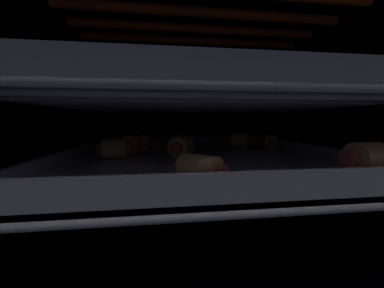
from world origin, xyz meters
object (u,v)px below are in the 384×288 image
(oven_rack_upper, at_px, (198,106))
(pig_in_blanket_upper_8, at_px, (313,85))
(pig_in_blanket_lower_9, at_px, (182,144))
(pig_in_blanket_upper_1, at_px, (256,92))
(pig_in_blanket_upper_6, at_px, (159,88))
(pig_in_blanket_upper_0, at_px, (105,93))
(pig_in_blanket_upper_3, at_px, (350,75))
(oven_rack_lower, at_px, (198,162))
(pig_in_blanket_lower_3, at_px, (181,146))
(heating_element, at_px, (198,29))
(pig_in_blanket_lower_7, at_px, (366,158))
(pig_in_blanket_upper_2, at_px, (130,87))
(pig_in_blanket_lower_8, at_px, (269,141))
(pig_in_blanket_lower_5, at_px, (200,168))
(pig_in_blanket_upper_5, at_px, (161,99))
(pig_in_blanket_upper_7, at_px, (199,96))
(pig_in_blanket_lower_6, at_px, (143,143))
(pig_in_blanket_upper_4, at_px, (151,91))
(pig_in_blanket_lower_1, at_px, (182,140))
(baking_tray_lower, at_px, (198,156))
(pig_in_blanket_lower_0, at_px, (239,140))
(pig_in_blanket_lower_2, at_px, (127,144))
(pig_in_blanket_lower_4, at_px, (114,149))
(baking_tray_upper, at_px, (198,100))

(oven_rack_upper, xyz_separation_m, pig_in_blanket_upper_8, (0.16, -0.07, 0.03))
(pig_in_blanket_lower_9, xyz_separation_m, pig_in_blanket_upper_1, (0.12, -0.05, 0.09))
(pig_in_blanket_upper_6, height_order, pig_in_blanket_upper_8, pig_in_blanket_upper_8)
(pig_in_blanket_upper_0, xyz_separation_m, pig_in_blanket_upper_3, (0.30, -0.23, -0.00))
(oven_rack_lower, height_order, pig_in_blanket_lower_3, pig_in_blanket_lower_3)
(heating_element, xyz_separation_m, pig_in_blanket_lower_7, (0.16, -0.16, -0.19))
(pig_in_blanket_upper_6, bearing_deg, pig_in_blanket_upper_8, -7.85)
(pig_in_blanket_lower_7, height_order, pig_in_blanket_upper_2, pig_in_blanket_upper_2)
(pig_in_blanket_lower_8, distance_m, pig_in_blanket_upper_1, 0.14)
(pig_in_blanket_lower_5, height_order, pig_in_blanket_upper_0, pig_in_blanket_upper_0)
(pig_in_blanket_upper_0, relative_size, pig_in_blanket_upper_2, 1.34)
(pig_in_blanket_lower_3, bearing_deg, pig_in_blanket_upper_6, -153.44)
(pig_in_blanket_upper_5, height_order, pig_in_blanket_upper_7, same)
(oven_rack_upper, bearing_deg, pig_in_blanket_upper_7, 79.46)
(pig_in_blanket_upper_5, xyz_separation_m, pig_in_blanket_upper_8, (0.22, -0.24, 0.00))
(pig_in_blanket_lower_9, distance_m, pig_in_blanket_upper_0, 0.17)
(pig_in_blanket_upper_1, xyz_separation_m, pig_in_blanket_upper_3, (0.04, -0.14, 0.00))
(pig_in_blanket_lower_6, xyz_separation_m, pig_in_blanket_upper_2, (-0.01, -0.10, 0.09))
(pig_in_blanket_upper_3, bearing_deg, pig_in_blanket_lower_7, -25.93)
(pig_in_blanket_upper_8, bearing_deg, heating_element, 156.75)
(pig_in_blanket_upper_2, relative_size, pig_in_blanket_upper_7, 0.95)
(pig_in_blanket_upper_4, distance_m, pig_in_blanket_upper_6, 0.07)
(pig_in_blanket_lower_5, relative_size, pig_in_blanket_upper_4, 0.84)
(oven_rack_upper, xyz_separation_m, pig_in_blanket_upper_1, (0.09, -0.02, 0.02))
(pig_in_blanket_lower_1, bearing_deg, pig_in_blanket_upper_6, -105.95)
(baking_tray_lower, xyz_separation_m, pig_in_blanket_upper_5, (-0.06, 0.17, 0.11))
(pig_in_blanket_upper_1, height_order, pig_in_blanket_upper_3, pig_in_blanket_upper_3)
(pig_in_blanket_lower_6, xyz_separation_m, pig_in_blanket_upper_7, (0.11, 0.03, 0.09))
(pig_in_blanket_upper_5, bearing_deg, pig_in_blanket_lower_6, -107.11)
(pig_in_blanket_lower_0, distance_m, pig_in_blanket_upper_1, 0.12)
(pig_in_blanket_lower_2, relative_size, pig_in_blanket_upper_2, 0.98)
(pig_in_blanket_lower_4, height_order, pig_in_blanket_upper_7, pig_in_blanket_upper_7)
(oven_rack_lower, distance_m, pig_in_blanket_upper_0, 0.22)
(oven_rack_upper, bearing_deg, pig_in_blanket_lower_6, 149.97)
(pig_in_blanket_lower_3, bearing_deg, baking_tray_lower, 34.65)
(pig_in_blanket_lower_2, distance_m, pig_in_blanket_upper_4, 0.10)
(baking_tray_lower, distance_m, pig_in_blanket_upper_7, 0.14)
(pig_in_blanket_lower_9, bearing_deg, pig_in_blanket_upper_7, 50.32)
(pig_in_blanket_upper_8, bearing_deg, pig_in_blanket_upper_6, 172.15)
(pig_in_blanket_lower_7, bearing_deg, pig_in_blanket_upper_6, 150.01)
(pig_in_blanket_lower_2, relative_size, pig_in_blanket_upper_1, 0.76)
(pig_in_blanket_upper_8, bearing_deg, pig_in_blanket_lower_8, 89.92)
(pig_in_blanket_lower_4, height_order, oven_rack_upper, oven_rack_upper)
(oven_rack_upper, bearing_deg, baking_tray_upper, -90.00)
(pig_in_blanket_lower_5, distance_m, pig_in_blanket_lower_7, 0.18)
(oven_rack_upper, xyz_separation_m, pig_in_blanket_upper_6, (-0.06, -0.04, 0.02))
(baking_tray_lower, height_order, pig_in_blanket_lower_2, pig_in_blanket_lower_2)
(oven_rack_upper, bearing_deg, pig_in_blanket_lower_1, 95.99)
(pig_in_blanket_lower_2, xyz_separation_m, oven_rack_upper, (0.12, -0.02, 0.07))
(pig_in_blanket_lower_2, distance_m, pig_in_blanket_upper_5, 0.18)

